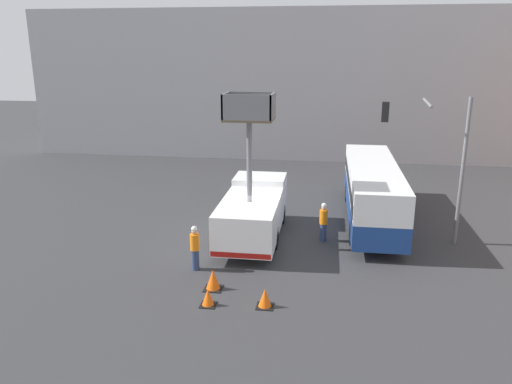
{
  "coord_description": "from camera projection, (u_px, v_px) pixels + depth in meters",
  "views": [
    {
      "loc": [
        2.77,
        -21.76,
        8.81
      ],
      "look_at": [
        -0.57,
        1.45,
        2.06
      ],
      "focal_mm": 35.0,
      "sensor_mm": 36.0,
      "label": 1
    }
  ],
  "objects": [
    {
      "name": "utility_truck",
      "position": [
        253.0,
        209.0,
        23.7
      ],
      "size": [
        2.6,
        7.01,
        7.0
      ],
      "color": "white",
      "rests_on": "ground_plane"
    },
    {
      "name": "city_bus",
      "position": [
        372.0,
        188.0,
        26.04
      ],
      "size": [
        2.47,
        11.27,
        3.04
      ],
      "rotation": [
        0.0,
        0.0,
        1.37
      ],
      "color": "navy",
      "rests_on": "ground_plane"
    },
    {
      "name": "traffic_light_pole",
      "position": [
        437.0,
        146.0,
        22.47
      ],
      "size": [
        3.82,
        3.56,
        6.81
      ],
      "color": "slate",
      "rests_on": "ground_plane"
    },
    {
      "name": "traffic_cone_near_truck",
      "position": [
        213.0,
        280.0,
        18.9
      ],
      "size": [
        0.69,
        0.69,
        0.78
      ],
      "color": "black",
      "rests_on": "ground_plane"
    },
    {
      "name": "road_worker_near_truck",
      "position": [
        195.0,
        248.0,
        20.43
      ],
      "size": [
        0.38,
        0.38,
        1.91
      ],
      "rotation": [
        0.0,
        0.0,
        1.25
      ],
      "color": "navy",
      "rests_on": "ground_plane"
    },
    {
      "name": "building_backdrop_far",
      "position": [
        298.0,
        82.0,
        43.97
      ],
      "size": [
        44.0,
        10.0,
        11.91
      ],
      "color": "#9E9EA3",
      "rests_on": "ground_plane"
    },
    {
      "name": "traffic_cone_far_side",
      "position": [
        265.0,
        298.0,
        17.61
      ],
      "size": [
        0.61,
        0.61,
        0.69
      ],
      "color": "black",
      "rests_on": "ground_plane"
    },
    {
      "name": "road_worker_directing",
      "position": [
        323.0,
        222.0,
        23.51
      ],
      "size": [
        0.38,
        0.38,
        1.88
      ],
      "rotation": [
        0.0,
        0.0,
        0.14
      ],
      "color": "navy",
      "rests_on": "ground_plane"
    },
    {
      "name": "traffic_cone_mid_road",
      "position": [
        208.0,
        298.0,
        17.71
      ],
      "size": [
        0.56,
        0.56,
        0.64
      ],
      "color": "black",
      "rests_on": "ground_plane"
    },
    {
      "name": "ground_plane",
      "position": [
        264.0,
        243.0,
        23.51
      ],
      "size": [
        120.0,
        120.0,
        0.0
      ],
      "primitive_type": "plane",
      "color": "#333335"
    }
  ]
}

